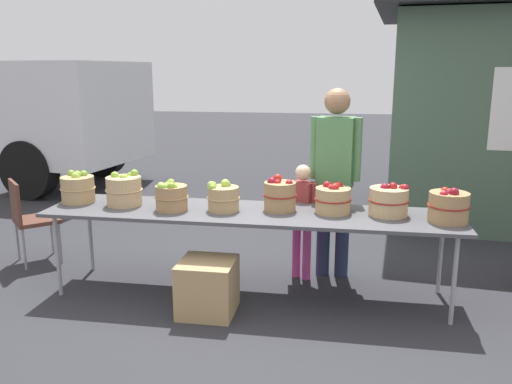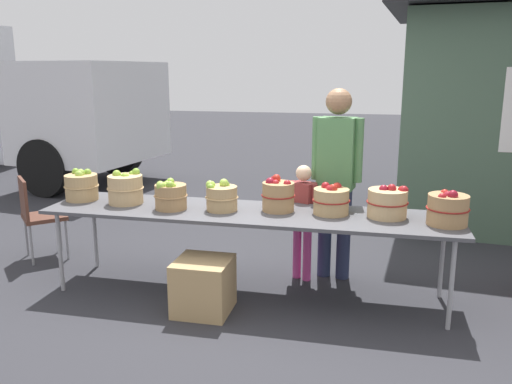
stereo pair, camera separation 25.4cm
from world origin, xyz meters
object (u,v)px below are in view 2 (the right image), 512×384
at_px(apple_basket_red_1, 331,200).
at_px(apple_basket_red_2, 388,202).
at_px(apple_basket_green_1, 126,188).
at_px(apple_basket_red_3, 448,209).
at_px(market_table, 248,215).
at_px(vendor_adult, 336,169).
at_px(folding_chair, 36,211).
at_px(apple_basket_green_3, 221,197).
at_px(apple_basket_red_0, 278,195).
at_px(child_customer, 303,213).
at_px(apple_basket_green_0, 82,186).
at_px(apple_basket_green_2, 170,195).
at_px(produce_crate, 203,286).

relative_size(apple_basket_red_1, apple_basket_red_2, 0.93).
bearing_deg(apple_basket_green_1, apple_basket_red_3, -1.48).
bearing_deg(market_table, vendor_adult, 39.36).
bearing_deg(apple_basket_red_1, folding_chair, 174.29).
xyz_separation_m(apple_basket_green_3, apple_basket_red_0, (0.47, 0.09, 0.02)).
relative_size(apple_basket_green_3, apple_basket_red_2, 0.85).
distance_m(child_customer, folding_chair, 2.74).
distance_m(apple_basket_green_0, apple_basket_green_2, 0.93).
height_order(apple_basket_green_3, apple_basket_red_0, apple_basket_red_0).
xyz_separation_m(apple_basket_green_0, apple_basket_red_2, (2.74, 0.01, -0.01)).
distance_m(apple_basket_green_1, apple_basket_red_0, 1.38).
bearing_deg(apple_basket_red_1, apple_basket_red_0, 180.00).
bearing_deg(apple_basket_green_2, apple_basket_green_0, 171.61).
height_order(apple_basket_red_0, apple_basket_red_1, apple_basket_red_0).
bearing_deg(apple_basket_red_0, apple_basket_green_2, -170.46).
distance_m(apple_basket_green_2, apple_basket_red_0, 0.92).
height_order(apple_basket_green_1, vendor_adult, vendor_adult).
xyz_separation_m(apple_basket_green_2, child_customer, (1.08, 0.52, -0.23)).
xyz_separation_m(apple_basket_green_3, produce_crate, (-0.04, -0.40, -0.65)).
distance_m(apple_basket_green_1, child_customer, 1.62).
bearing_deg(market_table, apple_basket_green_2, -173.76).
bearing_deg(apple_basket_red_1, child_customer, 127.76).
bearing_deg(child_customer, market_table, 71.93).
bearing_deg(apple_basket_green_0, apple_basket_green_1, -4.12).
bearing_deg(apple_basket_green_0, apple_basket_green_2, -8.39).
distance_m(apple_basket_green_1, apple_basket_green_3, 0.91).
relative_size(vendor_adult, folding_chair, 2.05).
xyz_separation_m(market_table, apple_basket_green_1, (-1.14, 0.03, 0.17)).
bearing_deg(apple_basket_red_1, apple_basket_red_2, -0.33).
relative_size(apple_basket_green_2, apple_basket_red_2, 0.87).
bearing_deg(apple_basket_red_1, market_table, -173.41).
bearing_deg(child_customer, apple_basket_red_3, -177.81).
bearing_deg(apple_basket_red_3, apple_basket_green_1, 178.52).
relative_size(apple_basket_green_0, apple_basket_red_2, 0.93).
height_order(market_table, apple_basket_green_0, apple_basket_green_0).
bearing_deg(apple_basket_green_1, market_table, -1.51).
distance_m(child_customer, produce_crate, 1.17).
height_order(apple_basket_green_2, apple_basket_red_3, apple_basket_red_3).
bearing_deg(apple_basket_red_2, vendor_adult, 132.94).
bearing_deg(apple_basket_green_1, apple_basket_red_0, 2.07).
xyz_separation_m(apple_basket_red_1, apple_basket_red_2, (0.46, -0.00, 0.00)).
bearing_deg(apple_basket_green_0, apple_basket_red_2, 0.30).
bearing_deg(apple_basket_green_0, produce_crate, -19.87).
xyz_separation_m(apple_basket_green_0, apple_basket_green_1, (0.46, -0.03, 0.01)).
bearing_deg(child_customer, vendor_adult, -132.20).
height_order(apple_basket_red_1, folding_chair, apple_basket_red_1).
bearing_deg(market_table, child_customer, 47.47).
xyz_separation_m(apple_basket_green_0, apple_basket_red_3, (3.19, -0.10, -0.00)).
relative_size(apple_basket_red_2, folding_chair, 0.39).
relative_size(apple_basket_green_3, produce_crate, 0.65).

